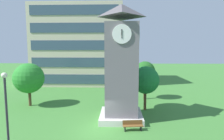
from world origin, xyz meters
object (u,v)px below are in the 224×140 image
Objects in this scene: park_bench at (133,125)px; tree_near_tower at (29,78)px; clock_tower at (121,69)px; tree_streetside at (145,72)px; street_lamp at (6,107)px; tree_by_building at (145,80)px.

tree_near_tower is (-12.65, 6.89, 3.11)m from park_bench.
tree_streetside is (3.55, 7.82, -1.20)m from clock_tower.
street_lamp is 18.85m from tree_streetside.
clock_tower is 2.01× the size of street_lamp.
street_lamp is 1.05× the size of tree_streetside.
tree_near_tower is at bearing 175.65° from tree_by_building.
tree_near_tower is at bearing 110.12° from street_lamp.
tree_near_tower is (-11.65, 4.12, -1.67)m from clock_tower.
tree_by_building is at bearing -97.59° from tree_streetside.
tree_near_tower is (-4.27, 11.65, -0.02)m from street_lamp.
clock_tower reaches higher than tree_streetside.
clock_tower is at bearing -134.02° from tree_by_building.
park_bench is at bearing 29.57° from street_lamp.
street_lamp is 14.73m from tree_by_building.
street_lamp reaches higher than tree_near_tower.
street_lamp reaches higher than tree_by_building.
tree_by_building is at bearing -4.35° from tree_near_tower.
tree_near_tower is 1.05× the size of tree_by_building.
park_bench is 0.32× the size of street_lamp.
park_bench is 0.35× the size of tree_by_building.
park_bench is at bearing -108.29° from tree_by_building.
tree_near_tower reaches higher than tree_by_building.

